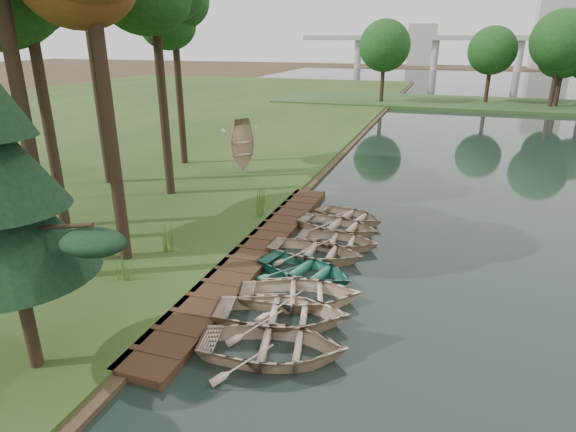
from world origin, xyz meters
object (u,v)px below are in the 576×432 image
(rowboat_0, at_px, (273,344))
(rowboat_1, at_px, (282,311))
(stored_rowboat, at_px, (242,167))
(boardwalk, at_px, (256,252))
(rowboat_2, at_px, (300,292))

(rowboat_0, distance_m, rowboat_1, 1.63)
(rowboat_1, xyz_separation_m, stored_rowboat, (-7.52, 14.49, 0.18))
(rowboat_0, bearing_deg, boardwalk, 14.66)
(rowboat_0, bearing_deg, rowboat_2, -8.71)
(boardwalk, relative_size, rowboat_0, 4.00)
(boardwalk, relative_size, rowboat_1, 3.98)
(boardwalk, xyz_separation_m, stored_rowboat, (-4.95, 10.18, 0.49))
(rowboat_2, bearing_deg, stored_rowboat, 13.94)
(rowboat_2, distance_m, stored_rowboat, 15.26)
(rowboat_0, relative_size, stored_rowboat, 1.21)
(rowboat_1, xyz_separation_m, rowboat_2, (0.18, 1.31, -0.01))
(rowboat_2, bearing_deg, rowboat_1, 156.03)
(rowboat_2, relative_size, stored_rowboat, 1.18)
(rowboat_0, xyz_separation_m, rowboat_2, (-0.14, 2.91, -0.01))
(boardwalk, bearing_deg, rowboat_2, -47.47)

